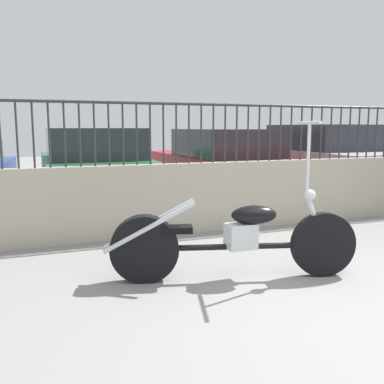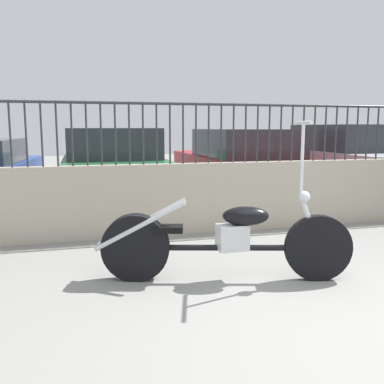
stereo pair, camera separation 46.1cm
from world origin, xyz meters
name	(u,v)px [view 2 (the right image)]	position (x,y,z in m)	size (l,w,h in m)	color
ground_plane	(376,332)	(0.00, 0.00, 0.00)	(40.00, 40.00, 0.00)	gray
low_wall	(227,197)	(0.00, 3.10, 0.47)	(10.87, 0.18, 0.94)	#B2A893
fence_railing	(227,124)	(0.00, 3.10, 1.46)	(10.87, 0.04, 0.79)	#2D2D33
motorcycle_black	(212,241)	(-0.79, 1.30, 0.38)	(2.33, 0.85, 1.48)	black
car_green	(112,166)	(-1.34, 5.69, 0.70)	(1.77, 4.06, 1.40)	black
car_red	(242,163)	(1.27, 5.72, 0.69)	(1.77, 4.59, 1.38)	black
car_silver	(344,159)	(3.65, 5.73, 0.73)	(1.85, 4.50, 1.47)	black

